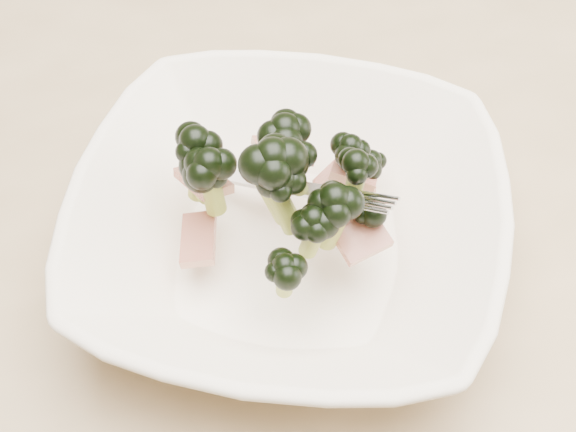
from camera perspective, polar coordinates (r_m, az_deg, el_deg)
The scene contains 2 objects.
dining_table at distance 0.73m, azimuth 8.03°, elevation -2.53°, with size 1.20×0.80×0.75m.
broccoli_dish at distance 0.57m, azimuth -0.04°, elevation -0.52°, with size 0.40×0.40×0.14m.
Camera 1 is at (-0.20, -0.40, 1.23)m, focal length 50.00 mm.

